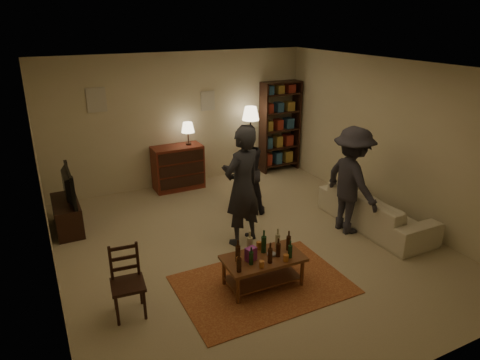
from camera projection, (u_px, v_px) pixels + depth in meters
floor at (248, 244)px, 6.70m from camera, size 6.00×6.00×0.00m
room_shell at (148, 100)px, 8.26m from camera, size 6.00×6.00×6.00m
rug at (263, 284)px, 5.69m from camera, size 2.20×1.50×0.01m
coffee_table at (263, 260)px, 5.55m from camera, size 1.06×0.60×0.77m
dining_chair at (127, 279)px, 5.02m from camera, size 0.42×0.42×0.89m
tv_stand at (66, 208)px, 7.04m from camera, size 0.40×1.00×1.06m
dresser at (178, 166)px, 8.71m from camera, size 1.00×0.50×1.36m
bookshelf at (280, 126)px, 9.58m from camera, size 0.90×0.34×2.02m
floor_lamp at (251, 118)px, 9.03m from camera, size 0.36×0.36×1.56m
sofa at (375, 210)px, 7.17m from camera, size 0.81×2.08×0.61m
person_left at (242, 187)px, 6.45m from camera, size 0.79×0.64×1.87m
person_right at (244, 170)px, 7.47m from camera, size 0.88×0.74×1.64m
person_by_sofa at (352, 181)px, 6.83m from camera, size 0.69×1.16×1.76m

